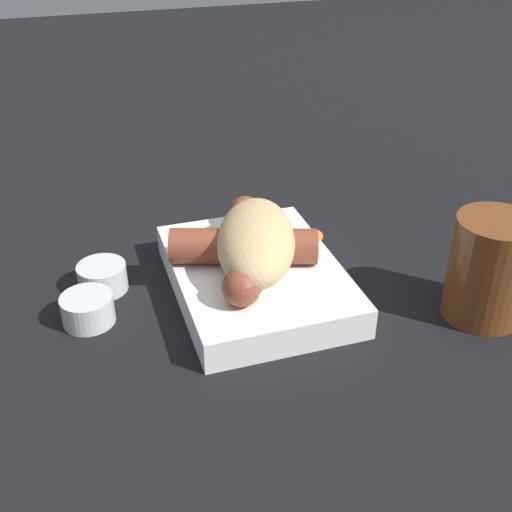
# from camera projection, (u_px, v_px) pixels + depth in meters

# --- Properties ---
(ground_plane) EXTENTS (3.00, 3.00, 0.00)m
(ground_plane) POSITION_uv_depth(u_px,v_px,m) (256.00, 291.00, 0.65)
(ground_plane) COLOR black
(food_tray) EXTENTS (0.21, 0.16, 0.03)m
(food_tray) POSITION_uv_depth(u_px,v_px,m) (256.00, 278.00, 0.64)
(food_tray) COLOR white
(food_tray) RESTS_ON ground_plane
(bread_roll) EXTENTS (0.17, 0.12, 0.05)m
(bread_roll) POSITION_uv_depth(u_px,v_px,m) (252.00, 240.00, 0.62)
(bread_roll) COLOR tan
(bread_roll) RESTS_ON food_tray
(sausage) EXTENTS (0.17, 0.15, 0.04)m
(sausage) POSITION_uv_depth(u_px,v_px,m) (244.00, 246.00, 0.63)
(sausage) COLOR brown
(sausage) RESTS_ON food_tray
(pickled_veggies) EXTENTS (0.05, 0.06, 0.00)m
(pickled_veggies) POSITION_uv_depth(u_px,v_px,m) (298.00, 237.00, 0.68)
(pickled_veggies) COLOR orange
(pickled_veggies) RESTS_ON food_tray
(condiment_cup_near) EXTENTS (0.05, 0.05, 0.03)m
(condiment_cup_near) POSITION_uv_depth(u_px,v_px,m) (103.00, 279.00, 0.65)
(condiment_cup_near) COLOR silver
(condiment_cup_near) RESTS_ON ground_plane
(condiment_cup_far) EXTENTS (0.05, 0.05, 0.03)m
(condiment_cup_far) POSITION_uv_depth(u_px,v_px,m) (88.00, 313.00, 0.60)
(condiment_cup_far) COLOR silver
(condiment_cup_far) RESTS_ON ground_plane
(drink_glass) EXTENTS (0.07, 0.07, 0.10)m
(drink_glass) POSITION_uv_depth(u_px,v_px,m) (489.00, 269.00, 0.59)
(drink_glass) COLOR brown
(drink_glass) RESTS_ON ground_plane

